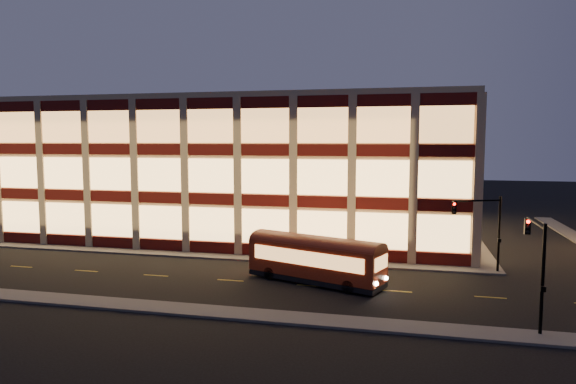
# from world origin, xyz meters

# --- Properties ---
(ground) EXTENTS (200.00, 200.00, 0.00)m
(ground) POSITION_xyz_m (0.00, 0.00, 0.00)
(ground) COLOR black
(ground) RESTS_ON ground
(sidewalk_office_south) EXTENTS (54.00, 2.00, 0.15)m
(sidewalk_office_south) POSITION_xyz_m (-3.00, 1.00, 0.07)
(sidewalk_office_south) COLOR #514F4C
(sidewalk_office_south) RESTS_ON ground
(sidewalk_office_east) EXTENTS (2.00, 30.00, 0.15)m
(sidewalk_office_east) POSITION_xyz_m (23.00, 17.00, 0.07)
(sidewalk_office_east) COLOR #514F4C
(sidewalk_office_east) RESTS_ON ground
(sidewalk_near) EXTENTS (100.00, 2.00, 0.15)m
(sidewalk_near) POSITION_xyz_m (0.00, -13.00, 0.07)
(sidewalk_near) COLOR #514F4C
(sidewalk_near) RESTS_ON ground
(office_building) EXTENTS (50.45, 30.45, 14.50)m
(office_building) POSITION_xyz_m (-2.91, 16.91, 7.25)
(office_building) COLOR tan
(office_building) RESTS_ON ground
(traffic_signal_far) EXTENTS (3.79, 1.87, 6.00)m
(traffic_signal_far) POSITION_xyz_m (22.21, 0.24, 4.11)
(traffic_signal_far) COLOR black
(traffic_signal_far) RESTS_ON ground
(traffic_signal_near) EXTENTS (0.32, 4.45, 6.00)m
(traffic_signal_near) POSITION_xyz_m (23.50, -11.03, 4.13)
(traffic_signal_near) COLOR black
(traffic_signal_near) RESTS_ON ground
(trolley_bus) EXTENTS (10.39, 5.89, 3.43)m
(trolley_bus) POSITION_xyz_m (10.17, -5.09, 1.90)
(trolley_bus) COLOR maroon
(trolley_bus) RESTS_ON ground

